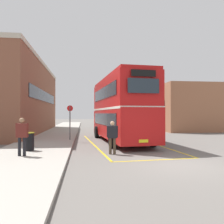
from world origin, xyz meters
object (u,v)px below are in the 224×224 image
double_decker_bus (120,108)px  pedestrian_waiting_near (22,134)px  litter_bin (29,141)px  bus_stop_sign (70,119)px  single_deck_bus (124,117)px  pedestrian_boarding (112,135)px

double_decker_bus → pedestrian_waiting_near: bearing=-132.4°
double_decker_bus → litter_bin: 7.40m
pedestrian_waiting_near → bus_stop_sign: bus_stop_sign is taller
double_decker_bus → litter_bin: (-5.58, -4.48, -1.89)m
single_deck_bus → litter_bin: bearing=-111.0°
pedestrian_waiting_near → bus_stop_sign: (1.81, 6.54, 0.53)m
pedestrian_boarding → single_deck_bus: bearing=79.0°
pedestrian_waiting_near → bus_stop_sign: size_ratio=0.68×
single_deck_bus → pedestrian_boarding: single_deck_bus is taller
single_deck_bus → bus_stop_sign: single_deck_bus is taller
pedestrian_waiting_near → pedestrian_boarding: bearing=10.0°
single_deck_bus → litter_bin: 25.35m
double_decker_bus → litter_bin: double_decker_bus is taller
single_deck_bus → pedestrian_boarding: 24.94m
pedestrian_boarding → litter_bin: bearing=169.2°
double_decker_bus → pedestrian_boarding: size_ratio=6.05×
bus_stop_sign → pedestrian_waiting_near: bearing=-105.5°
double_decker_bus → single_deck_bus: bearing=79.6°
double_decker_bus → litter_bin: bearing=-141.2°
pedestrian_boarding → litter_bin: pedestrian_boarding is taller
single_deck_bus → litter_bin: single_deck_bus is taller
single_deck_bus → litter_bin: (-9.09, -23.65, -1.01)m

